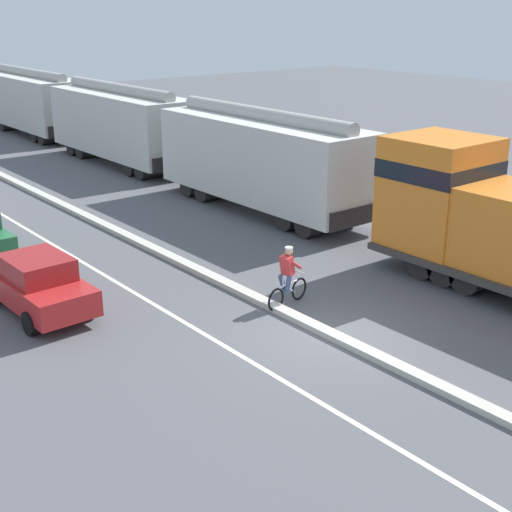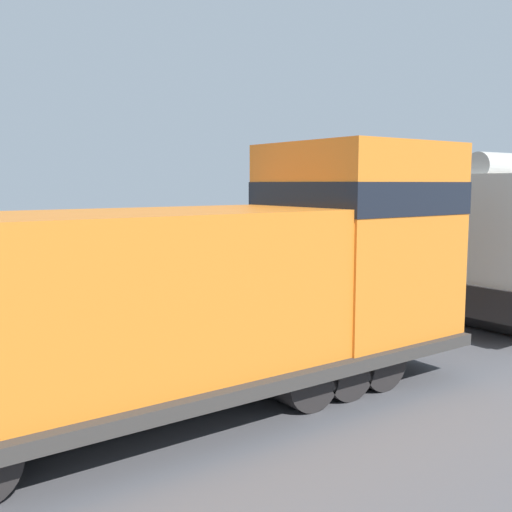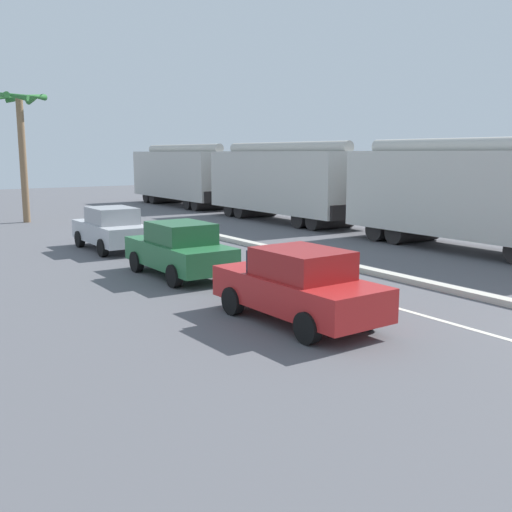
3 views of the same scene
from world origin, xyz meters
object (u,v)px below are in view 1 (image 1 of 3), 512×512
Objects in this scene: parked_car_red at (37,283)px; hopper_car_lead at (262,161)px; hopper_car_trailing at (32,102)px; cyclist at (288,278)px; hopper_car_middle at (121,125)px.

hopper_car_lead is at bearing 19.57° from parked_car_red.
hopper_car_trailing is 2.50× the size of parked_car_red.
hopper_car_trailing reaches higher than parked_car_red.
parked_car_red is 6.85m from cyclist.
parked_car_red is 2.48× the size of cyclist.
hopper_car_lead is 1.00× the size of hopper_car_middle.
hopper_car_trailing is at bearing 67.60° from parked_car_red.
hopper_car_lead is at bearing -90.00° from hopper_car_trailing.
hopper_car_middle is 2.50× the size of parked_car_red.
hopper_car_trailing is 31.70m from cyclist.
cyclist is (5.57, -3.99, 0.00)m from parked_car_red.
parked_car_red is (-11.21, -3.98, -1.26)m from hopper_car_lead.
hopper_car_lead and hopper_car_trailing have the same top height.
hopper_car_middle reaches higher than cyclist.
hopper_car_trailing is (0.00, 11.60, 0.00)m from hopper_car_middle.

